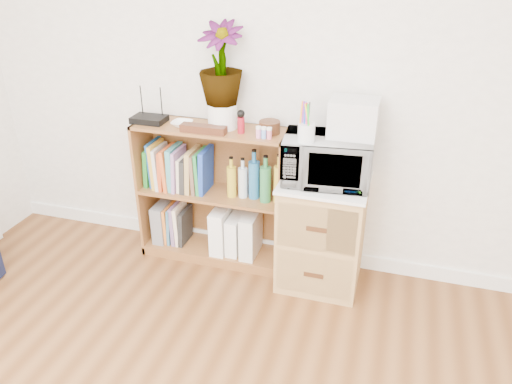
% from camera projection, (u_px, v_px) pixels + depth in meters
% --- Properties ---
extents(skirting_board, '(4.00, 0.02, 0.10)m').
position_uv_depth(skirting_board, '(269.00, 246.00, 3.55)').
color(skirting_board, white).
rests_on(skirting_board, ground).
extents(bookshelf, '(1.00, 0.30, 0.95)m').
position_uv_depth(bookshelf, '(213.00, 195.00, 3.32)').
color(bookshelf, brown).
rests_on(bookshelf, ground).
extents(wicker_unit, '(0.50, 0.45, 0.70)m').
position_uv_depth(wicker_unit, '(322.00, 234.00, 3.12)').
color(wicker_unit, '#9E7542').
rests_on(wicker_unit, ground).
extents(microwave, '(0.53, 0.39, 0.28)m').
position_uv_depth(microwave, '(327.00, 160.00, 2.89)').
color(microwave, silver).
rests_on(microwave, wicker_unit).
extents(pen_cup, '(0.09, 0.09, 0.10)m').
position_uv_depth(pen_cup, '(306.00, 133.00, 2.74)').
color(pen_cup, silver).
rests_on(pen_cup, microwave).
extents(small_appliance, '(0.27, 0.22, 0.21)m').
position_uv_depth(small_appliance, '(354.00, 118.00, 2.80)').
color(small_appliance, silver).
rests_on(small_appliance, microwave).
extents(router, '(0.21, 0.15, 0.04)m').
position_uv_depth(router, '(149.00, 119.00, 3.19)').
color(router, black).
rests_on(router, bookshelf).
extents(white_bowl, '(0.13, 0.13, 0.03)m').
position_uv_depth(white_bowl, '(182.00, 124.00, 3.12)').
color(white_bowl, white).
rests_on(white_bowl, bookshelf).
extents(plant_pot, '(0.18, 0.18, 0.15)m').
position_uv_depth(plant_pot, '(222.00, 116.00, 3.07)').
color(plant_pot, white).
rests_on(plant_pot, bookshelf).
extents(potted_plant, '(0.27, 0.27, 0.48)m').
position_uv_depth(potted_plant, '(221.00, 63.00, 2.93)').
color(potted_plant, '#2D722E').
rests_on(potted_plant, plant_pot).
extents(trinket_box, '(0.29, 0.07, 0.05)m').
position_uv_depth(trinket_box, '(203.00, 129.00, 3.01)').
color(trinket_box, '#381A0F').
rests_on(trinket_box, bookshelf).
extents(kokeshi_doll, '(0.04, 0.04, 0.10)m').
position_uv_depth(kokeshi_doll, '(241.00, 125.00, 3.00)').
color(kokeshi_doll, maroon).
rests_on(kokeshi_doll, bookshelf).
extents(wooden_bowl, '(0.13, 0.13, 0.07)m').
position_uv_depth(wooden_bowl, '(270.00, 127.00, 3.00)').
color(wooden_bowl, '#371A0F').
rests_on(wooden_bowl, bookshelf).
extents(paint_jars, '(0.10, 0.04, 0.05)m').
position_uv_depth(paint_jars, '(264.00, 134.00, 2.93)').
color(paint_jars, '#DD7B84').
rests_on(paint_jars, bookshelf).
extents(file_box, '(0.08, 0.22, 0.28)m').
position_uv_depth(file_box, '(163.00, 221.00, 3.55)').
color(file_box, slate).
rests_on(file_box, bookshelf).
extents(magazine_holder_left, '(0.10, 0.25, 0.31)m').
position_uv_depth(magazine_holder_left, '(222.00, 229.00, 3.41)').
color(magazine_holder_left, white).
rests_on(magazine_holder_left, bookshelf).
extents(magazine_holder_mid, '(0.08, 0.21, 0.27)m').
position_uv_depth(magazine_holder_mid, '(235.00, 234.00, 3.40)').
color(magazine_holder_mid, white).
rests_on(magazine_holder_mid, bookshelf).
extents(magazine_holder_right, '(0.10, 0.24, 0.30)m').
position_uv_depth(magazine_holder_right, '(251.00, 234.00, 3.36)').
color(magazine_holder_right, silver).
rests_on(magazine_holder_right, bookshelf).
extents(cookbooks, '(0.44, 0.20, 0.31)m').
position_uv_depth(cookbooks, '(178.00, 168.00, 3.31)').
color(cookbooks, '#207827').
rests_on(cookbooks, bookshelf).
extents(liquor_bottles, '(0.37, 0.07, 0.32)m').
position_uv_depth(liquor_bottles, '(257.00, 177.00, 3.17)').
color(liquor_bottles, gold).
rests_on(liquor_bottles, bookshelf).
extents(lower_books, '(0.15, 0.19, 0.29)m').
position_uv_depth(lower_books, '(178.00, 223.00, 3.52)').
color(lower_books, orange).
rests_on(lower_books, bookshelf).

